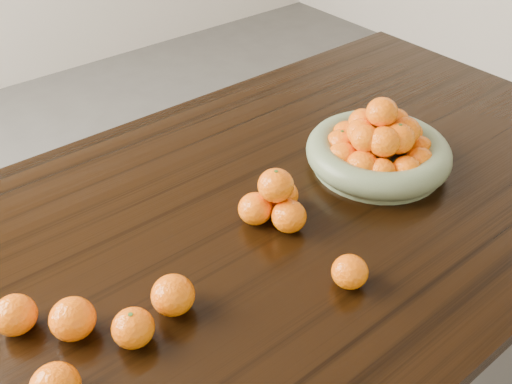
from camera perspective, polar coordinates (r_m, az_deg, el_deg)
dining_table at (r=1.21m, az=-1.44°, el=-6.35°), size 2.00×1.00×0.75m
fruit_bowl at (r=1.32m, az=12.16°, el=4.32°), size 0.33×0.33×0.17m
orange_pyramid at (r=1.13m, az=1.95°, el=-0.90°), size 0.14×0.13×0.12m
loose_orange_0 at (r=0.94m, az=-12.19°, el=-13.14°), size 0.07×0.07×0.06m
loose_orange_1 at (r=0.98m, az=-8.30°, el=-10.16°), size 0.07×0.07×0.07m
loose_orange_2 at (r=1.02m, az=9.36°, el=-7.88°), size 0.07×0.07×0.06m
loose_orange_3 at (r=0.98m, az=-17.87°, el=-11.98°), size 0.07×0.07×0.07m
loose_orange_4 at (r=1.02m, az=-22.97°, el=-11.25°), size 0.07×0.07×0.07m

